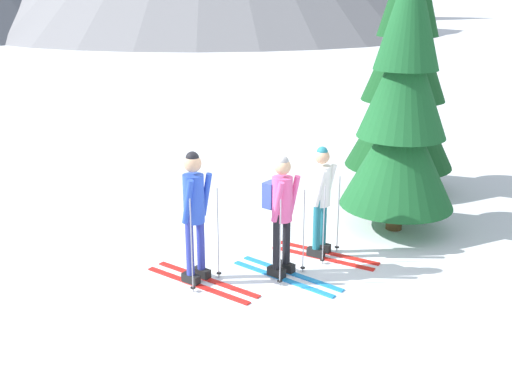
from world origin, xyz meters
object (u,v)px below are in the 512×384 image
(skier_in_pink, at_px, (281,209))
(skier_in_blue, at_px, (195,211))
(skier_in_white, at_px, (321,197))
(pine_tree_near, at_px, (404,73))
(pine_tree_mid, at_px, (403,108))

(skier_in_pink, bearing_deg, skier_in_blue, 166.34)
(skier_in_blue, xyz_separation_m, skier_in_white, (1.97, 0.09, -0.11))
(skier_in_white, height_order, pine_tree_near, pine_tree_near)
(pine_tree_near, relative_size, pine_tree_mid, 1.13)
(skier_in_blue, xyz_separation_m, pine_tree_mid, (3.63, 0.51, 1.02))
(skier_in_pink, relative_size, skier_in_white, 1.03)
(skier_in_pink, xyz_separation_m, pine_tree_near, (3.85, 2.59, 1.34))
(pine_tree_mid, bearing_deg, skier_in_white, -165.61)
(pine_tree_near, bearing_deg, skier_in_blue, -155.11)
(skier_in_blue, relative_size, pine_tree_near, 0.36)
(skier_in_blue, xyz_separation_m, pine_tree_near, (4.99, 2.32, 1.29))
(skier_in_blue, xyz_separation_m, skier_in_pink, (1.14, -0.28, -0.05))
(skier_in_blue, distance_m, skier_in_pink, 1.18)
(skier_in_blue, distance_m, skier_in_white, 1.98)
(pine_tree_near, bearing_deg, skier_in_pink, -146.02)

